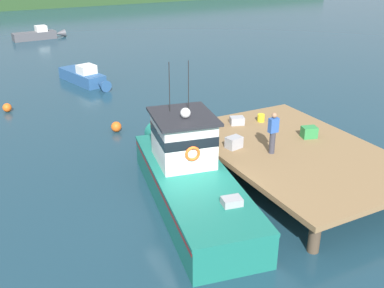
% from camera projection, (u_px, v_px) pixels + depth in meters
% --- Properties ---
extents(ground_plane, '(200.00, 200.00, 0.00)m').
position_uv_depth(ground_plane, '(186.00, 205.00, 15.96)').
color(ground_plane, '#193847').
extents(dock, '(6.00, 9.00, 1.20)m').
position_uv_depth(dock, '(296.00, 152.00, 17.55)').
color(dock, '#4C3D2D').
rests_on(dock, ground).
extents(main_fishing_boat, '(3.95, 9.97, 4.80)m').
position_uv_depth(main_fishing_boat, '(188.00, 173.00, 16.02)').
color(main_fishing_boat, '#196B5B').
rests_on(main_fishing_boat, ground).
extents(crate_single_by_cleat, '(0.67, 0.54, 0.46)m').
position_uv_depth(crate_single_by_cleat, '(234.00, 142.00, 17.49)').
color(crate_single_by_cleat, '#9E9EA3').
rests_on(crate_single_by_cleat, dock).
extents(crate_stack_near_edge, '(0.70, 0.58, 0.46)m').
position_uv_depth(crate_stack_near_edge, '(309.00, 132.00, 18.44)').
color(crate_stack_near_edge, '#2D8442').
rests_on(crate_stack_near_edge, dock).
extents(crate_single_far, '(0.71, 0.61, 0.34)m').
position_uv_depth(crate_single_far, '(237.00, 121.00, 19.83)').
color(crate_single_far, '#9E9EA3').
rests_on(crate_single_far, dock).
extents(bait_bucket, '(0.32, 0.32, 0.34)m').
position_uv_depth(bait_bucket, '(261.00, 118.00, 20.15)').
color(bait_bucket, yellow).
rests_on(bait_bucket, dock).
extents(deckhand_by_the_boat, '(0.36, 0.22, 1.63)m').
position_uv_depth(deckhand_by_the_boat, '(273.00, 132.00, 16.79)').
color(deckhand_by_the_boat, '#383842').
rests_on(deckhand_by_the_boat, dock).
extents(moored_boat_far_right, '(5.13, 1.61, 1.29)m').
position_uv_depth(moored_boat_far_right, '(38.00, 35.00, 44.15)').
color(moored_boat_far_right, '#4C4C51').
rests_on(moored_boat_far_right, ground).
extents(moored_boat_mid_harbor, '(2.28, 5.23, 1.31)m').
position_uv_depth(moored_boat_mid_harbor, '(85.00, 77.00, 29.93)').
color(moored_boat_mid_harbor, '#285184').
rests_on(moored_boat_mid_harbor, ground).
extents(mooring_buoy_spare_mooring, '(0.51, 0.51, 0.51)m').
position_uv_depth(mooring_buoy_spare_mooring, '(116.00, 127.00, 22.18)').
color(mooring_buoy_spare_mooring, '#EA5B19').
rests_on(mooring_buoy_spare_mooring, ground).
extents(mooring_buoy_inshore, '(0.49, 0.49, 0.49)m').
position_uv_depth(mooring_buoy_inshore, '(7.00, 108.00, 24.84)').
color(mooring_buoy_inshore, '#EA5B19').
rests_on(mooring_buoy_inshore, ground).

